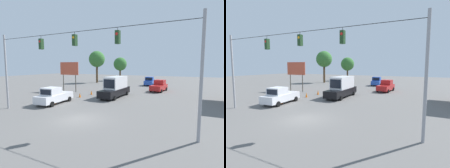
% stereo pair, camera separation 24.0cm
% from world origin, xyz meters
% --- Properties ---
extents(ground_plane, '(140.00, 140.00, 0.00)m').
position_xyz_m(ground_plane, '(0.00, 0.00, 0.00)').
color(ground_plane, '#605E5B').
extents(overhead_signal_span, '(19.54, 0.38, 8.15)m').
position_xyz_m(overhead_signal_span, '(0.01, 0.34, 5.12)').
color(overhead_signal_span, '#939399').
rests_on(overhead_signal_span, ground_plane).
extents(box_truck_black_withflow_mid, '(2.51, 7.53, 3.15)m').
position_xyz_m(box_truck_black_withflow_mid, '(2.02, -11.75, 1.54)').
color(box_truck_black_withflow_mid, black).
rests_on(box_truck_black_withflow_mid, ground_plane).
extents(pickup_truck_blue_withflow_deep, '(2.51, 5.28, 2.12)m').
position_xyz_m(pickup_truck_blue_withflow_deep, '(1.42, -29.78, 0.98)').
color(pickup_truck_blue_withflow_deep, '#234CB2').
rests_on(pickup_truck_blue_withflow_deep, ground_plane).
extents(pickup_truck_red_oncoming_deep, '(2.53, 5.26, 2.12)m').
position_xyz_m(pickup_truck_red_oncoming_deep, '(-2.71, -20.88, 0.98)').
color(pickup_truck_red_oncoming_deep, red).
rests_on(pickup_truck_red_oncoming_deep, ground_plane).
extents(pickup_truck_white_parked_shoulder, '(2.61, 5.55, 2.12)m').
position_xyz_m(pickup_truck_white_parked_shoulder, '(6.92, -3.88, 0.98)').
color(pickup_truck_white_parked_shoulder, silver).
rests_on(pickup_truck_white_parked_shoulder, ground_plane).
extents(traffic_cone_nearest, '(0.32, 0.32, 0.72)m').
position_xyz_m(traffic_cone_nearest, '(6.62, -3.70, 0.36)').
color(traffic_cone_nearest, orange).
rests_on(traffic_cone_nearest, ground_plane).
extents(traffic_cone_second, '(0.32, 0.32, 0.72)m').
position_xyz_m(traffic_cone_second, '(6.65, -6.34, 0.36)').
color(traffic_cone_second, orange).
rests_on(traffic_cone_second, ground_plane).
extents(traffic_cone_third, '(0.32, 0.32, 0.72)m').
position_xyz_m(traffic_cone_third, '(6.68, -8.91, 0.36)').
color(traffic_cone_third, orange).
rests_on(traffic_cone_third, ground_plane).
extents(traffic_cone_fourth, '(0.32, 0.32, 0.72)m').
position_xyz_m(traffic_cone_fourth, '(6.51, -11.81, 0.36)').
color(traffic_cone_fourth, orange).
rests_on(traffic_cone_fourth, ground_plane).
extents(roadside_billboard, '(4.17, 0.16, 5.46)m').
position_xyz_m(roadside_billboard, '(12.22, -13.06, 3.96)').
color(roadside_billboard, '#4C473D').
rests_on(roadside_billboard, ground_plane).
extents(tree_horizon_left, '(4.52, 4.52, 8.91)m').
position_xyz_m(tree_horizon_left, '(16.69, -29.98, 6.57)').
color(tree_horizon_left, '#4C3823').
rests_on(tree_horizon_left, ground_plane).
extents(tree_horizon_right, '(4.30, 4.30, 7.47)m').
position_xyz_m(tree_horizon_right, '(13.85, -39.67, 5.27)').
color(tree_horizon_right, '#4C3823').
rests_on(tree_horizon_right, ground_plane).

